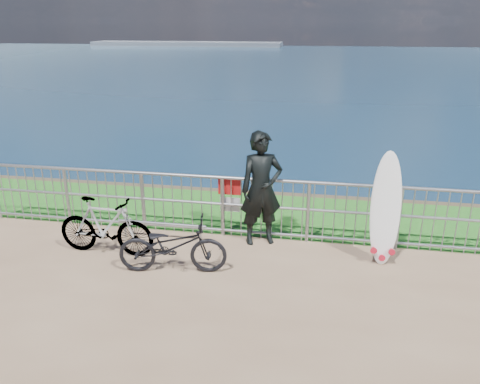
% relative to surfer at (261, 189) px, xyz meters
% --- Properties ---
extents(grass_strip, '(120.00, 120.00, 0.00)m').
position_rel_surfer_xyz_m(grass_strip, '(-0.20, 1.25, -0.98)').
color(grass_strip, '#1B5C19').
rests_on(grass_strip, ground).
extents(seascape, '(260.00, 260.00, 5.00)m').
position_rel_surfer_xyz_m(seascape, '(-43.95, 146.04, -5.02)').
color(seascape, brown).
rests_on(seascape, ground).
extents(railing, '(10.06, 0.10, 1.13)m').
position_rel_surfer_xyz_m(railing, '(-0.19, 0.15, -0.41)').
color(railing, gray).
rests_on(railing, ground).
extents(surfer, '(0.84, 0.71, 1.97)m').
position_rel_surfer_xyz_m(surfer, '(0.00, 0.00, 0.00)').
color(surfer, black).
rests_on(surfer, ground).
extents(surfboard, '(0.47, 0.43, 1.80)m').
position_rel_surfer_xyz_m(surfboard, '(2.01, -0.32, -0.16)').
color(surfboard, silver).
rests_on(surfboard, ground).
extents(bicycle_near, '(1.73, 0.83, 0.87)m').
position_rel_surfer_xyz_m(bicycle_near, '(-1.19, -1.26, -0.55)').
color(bicycle_near, black).
rests_on(bicycle_near, ground).
extents(bicycle_far, '(1.66, 0.52, 0.99)m').
position_rel_surfer_xyz_m(bicycle_far, '(-2.45, -0.89, -0.49)').
color(bicycle_far, black).
rests_on(bicycle_far, ground).
extents(bike_rack, '(1.60, 0.05, 0.34)m').
position_rel_surfer_xyz_m(bike_rack, '(-1.72, -0.23, -0.71)').
color(bike_rack, gray).
rests_on(bike_rack, ground).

